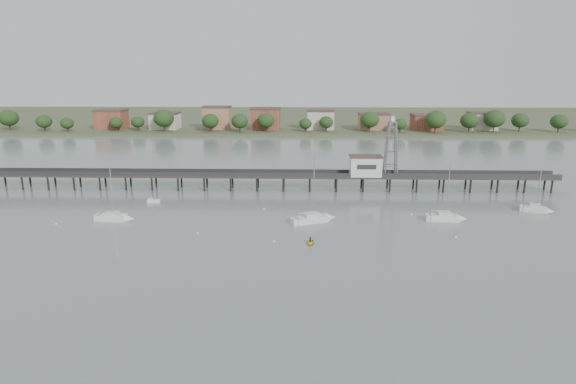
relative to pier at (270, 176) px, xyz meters
The scene contains 13 objects.
ground_plane 60.12m from the pier, 90.00° to the right, with size 500.00×500.00×0.00m, color slate.
pier is the anchor object (origin of this frame).
pier_building 25.16m from the pier, ahead, with size 8.40×5.40×5.30m.
lattice_tower 32.34m from the pier, ahead, with size 3.20×3.20×15.50m.
sailboat_d 47.62m from the pier, 33.43° to the right, with size 7.99×2.66×13.08m.
sailboat_a 41.66m from the pier, 137.71° to the right, with size 7.92×2.76×12.92m.
sailboat_c 29.85m from the pier, 66.64° to the right, with size 9.56×6.16×15.19m.
sailboat_e 64.63m from the pier, 17.49° to the right, with size 6.69×3.98×10.81m.
white_tender 30.84m from the pier, 154.01° to the right, with size 3.24×1.71×1.20m.
yellow_dinghy 42.08m from the pier, 76.44° to the right, with size 2.03×0.59×2.84m, color yellow.
dinghy_occupant 42.08m from the pier, 76.44° to the right, with size 0.43×1.18×0.28m, color black.
mooring_buoys 30.89m from the pier, 84.36° to the right, with size 81.05×21.86×0.39m.
far_shore 179.60m from the pier, 89.89° to the left, with size 500.00×170.00×10.40m.
Camera 1 is at (7.95, -64.34, 31.30)m, focal length 30.00 mm.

